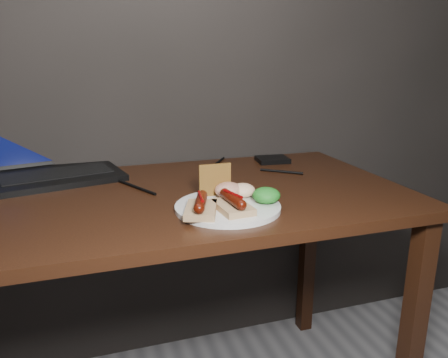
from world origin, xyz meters
The scene contains 11 objects.
desk centered at (0.00, 1.38, 0.66)m, with size 1.40×0.70×0.75m.
laptop centered at (-0.28, 1.69, 0.80)m, with size 0.44×0.41×0.25m.
hard_drive centered at (0.46, 1.63, 0.76)m, with size 0.11×0.09×0.02m, color black.
desk_cables centered at (0.01, 1.52, 0.75)m, with size 1.02×0.35×0.01m.
plate centered at (0.15, 1.21, 0.76)m, with size 0.26×0.26×0.01m, color silver.
bread_sausage_left centered at (0.07, 1.17, 0.78)m, with size 0.10×0.13×0.04m.
bread_sausage_center centered at (0.15, 1.17, 0.78)m, with size 0.08×0.12×0.04m.
crispbread centered at (0.14, 1.29, 0.80)m, with size 0.09×0.01×0.09m, color olive.
salad_greens centered at (0.25, 1.20, 0.78)m, with size 0.07×0.07×0.04m, color #144F0F.
salsa_mound centered at (0.17, 1.26, 0.78)m, with size 0.07×0.07×0.04m, color #A41018.
coleslaw_mound centered at (0.21, 1.26, 0.78)m, with size 0.06×0.06×0.04m, color white.
Camera 1 is at (-0.17, 0.25, 1.12)m, focal length 35.00 mm.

